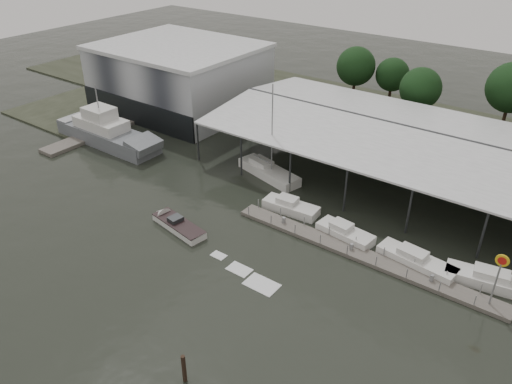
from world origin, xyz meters
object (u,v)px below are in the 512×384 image
Objects in this scene: shell_fuel_sign at (499,271)px; grey_trawler at (108,133)px; white_sailboat at (268,171)px; speedboat_underway at (175,224)px.

grey_trawler is at bearing 176.99° from shell_fuel_sign.
shell_fuel_sign is 53.11m from grey_trawler.
grey_trawler is at bearing -152.87° from white_sailboat.
grey_trawler reaches higher than shell_fuel_sign.
shell_fuel_sign is 30.21m from white_sailboat.
shell_fuel_sign is at bearing -157.53° from speedboat_underway.
grey_trawler is (-52.98, 2.78, -2.35)m from shell_fuel_sign.
shell_fuel_sign is 0.30× the size of speedboat_underway.
white_sailboat is at bearing 13.03° from grey_trawler.
speedboat_underway is (-30.17, -6.98, -3.53)m from shell_fuel_sign.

